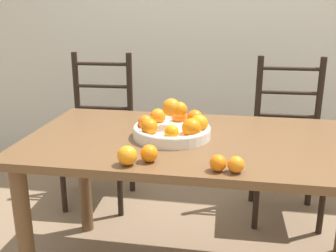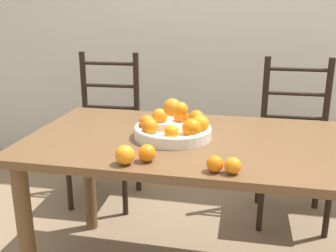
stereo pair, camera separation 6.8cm
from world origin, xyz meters
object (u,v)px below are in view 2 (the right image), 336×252
fruit_bowl (174,127)px  orange_loose_3 (125,155)px  orange_loose_2 (147,153)px  orange_loose_1 (233,166)px  chair_right (294,146)px  chair_left (106,133)px  orange_loose_0 (215,164)px

fruit_bowl → orange_loose_3: fruit_bowl is taller
orange_loose_3 → orange_loose_2: bearing=31.6°
fruit_bowl → orange_loose_1: 0.46m
fruit_bowl → chair_right: bearing=50.5°
orange_loose_3 → chair_left: bearing=114.9°
fruit_bowl → chair_left: (-0.63, 0.74, -0.31)m
fruit_bowl → orange_loose_0: fruit_bowl is taller
orange_loose_0 → chair_left: (-0.85, 1.10, -0.29)m
orange_loose_1 → chair_left: size_ratio=0.06×
orange_loose_0 → chair_right: chair_right is taller
chair_left → orange_loose_3: bearing=-67.6°
chair_right → orange_loose_2: bearing=-123.2°
orange_loose_3 → chair_right: 1.35m
orange_loose_0 → orange_loose_2: (-0.26, 0.04, 0.00)m
chair_right → orange_loose_3: bearing=-124.8°
orange_loose_0 → orange_loose_2: orange_loose_2 is taller
orange_loose_1 → orange_loose_3: size_ratio=0.81×
fruit_bowl → orange_loose_1: bearing=-51.6°
chair_left → fruit_bowl: bearing=-52.4°
orange_loose_3 → chair_left: (-0.51, 1.10, -0.30)m
orange_loose_3 → fruit_bowl: bearing=71.6°
fruit_bowl → chair_right: size_ratio=0.35×
orange_loose_3 → orange_loose_0: bearing=0.1°
fruit_bowl → orange_loose_0: size_ratio=5.73×
orange_loose_1 → chair_right: (0.33, 1.10, -0.29)m
orange_loose_2 → chair_left: size_ratio=0.07×
chair_left → chair_right: (1.24, 0.00, 0.00)m
orange_loose_1 → orange_loose_2: bearing=171.8°
orange_loose_2 → chair_left: chair_left is taller
orange_loose_2 → orange_loose_3: bearing=-148.4°
orange_loose_2 → chair_right: 1.28m
orange_loose_2 → orange_loose_3: (-0.07, -0.05, 0.00)m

